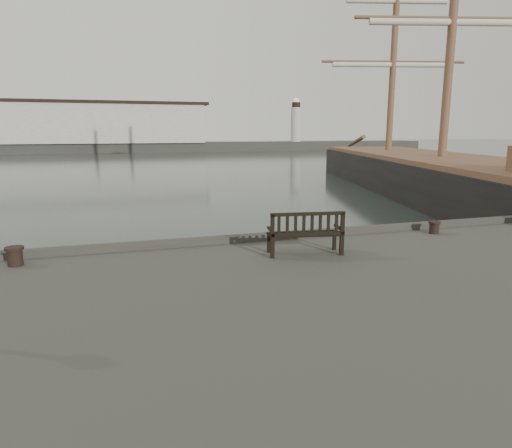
{
  "coord_description": "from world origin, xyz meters",
  "views": [
    {
      "loc": [
        -4.37,
        -11.81,
        4.52
      ],
      "look_at": [
        -0.84,
        -0.5,
        2.1
      ],
      "focal_mm": 32.0,
      "sensor_mm": 36.0,
      "label": 1
    }
  ],
  "objects_px": {
    "bollard_left": "(15,256)",
    "tall_ship_main": "(439,184)",
    "bench": "(305,241)",
    "bollard_right": "(434,227)"
  },
  "relations": [
    {
      "from": "bollard_left",
      "to": "tall_ship_main",
      "type": "bearing_deg",
      "value": 33.33
    },
    {
      "from": "tall_ship_main",
      "to": "bollard_right",
      "type": "bearing_deg",
      "value": -114.56
    },
    {
      "from": "bollard_left",
      "to": "bollard_right",
      "type": "xyz_separation_m",
      "value": [
        11.13,
        -0.05,
        -0.03
      ]
    },
    {
      "from": "bench",
      "to": "bollard_left",
      "type": "relative_size",
      "value": 4.39
    },
    {
      "from": "bench",
      "to": "bollard_right",
      "type": "height_order",
      "value": "bench"
    },
    {
      "from": "bollard_left",
      "to": "tall_ship_main",
      "type": "distance_m",
      "value": 29.18
    },
    {
      "from": "bench",
      "to": "bollard_left",
      "type": "xyz_separation_m",
      "value": [
        -6.59,
        1.04,
        -0.12
      ]
    },
    {
      "from": "bench",
      "to": "tall_ship_main",
      "type": "distance_m",
      "value": 24.67
    },
    {
      "from": "bench",
      "to": "bollard_left",
      "type": "distance_m",
      "value": 6.67
    },
    {
      "from": "bench",
      "to": "tall_ship_main",
      "type": "xyz_separation_m",
      "value": [
        17.78,
        17.06,
        -1.11
      ]
    }
  ]
}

